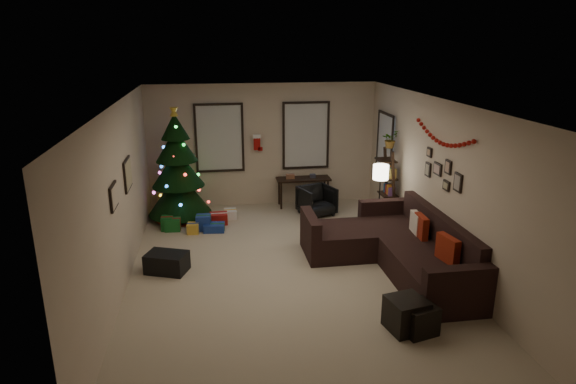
{
  "coord_description": "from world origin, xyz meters",
  "views": [
    {
      "loc": [
        -1.14,
        -7.27,
        3.6
      ],
      "look_at": [
        0.1,
        0.6,
        1.15
      ],
      "focal_mm": 31.13,
      "sensor_mm": 36.0,
      "label": 1
    }
  ],
  "objects_px": {
    "christmas_tree": "(178,172)",
    "sofa": "(397,249)",
    "desk_chair": "(317,201)",
    "bookshelf": "(389,189)",
    "desk": "(303,181)"
  },
  "relations": [
    {
      "from": "sofa",
      "to": "bookshelf",
      "type": "xyz_separation_m",
      "value": [
        0.5,
        1.85,
        0.45
      ]
    },
    {
      "from": "desk_chair",
      "to": "bookshelf",
      "type": "height_order",
      "value": "bookshelf"
    },
    {
      "from": "desk",
      "to": "bookshelf",
      "type": "xyz_separation_m",
      "value": [
        1.44,
        -1.48,
        0.19
      ]
    },
    {
      "from": "sofa",
      "to": "desk",
      "type": "relative_size",
      "value": 2.6
    },
    {
      "from": "sofa",
      "to": "desk_chair",
      "type": "bearing_deg",
      "value": 106.1
    },
    {
      "from": "desk_chair",
      "to": "bookshelf",
      "type": "bearing_deg",
      "value": -53.01
    },
    {
      "from": "desk_chair",
      "to": "christmas_tree",
      "type": "bearing_deg",
      "value": 155.58
    },
    {
      "from": "christmas_tree",
      "to": "desk_chair",
      "type": "distance_m",
      "value": 2.95
    },
    {
      "from": "christmas_tree",
      "to": "bookshelf",
      "type": "bearing_deg",
      "value": -14.21
    },
    {
      "from": "christmas_tree",
      "to": "sofa",
      "type": "xyz_separation_m",
      "value": [
        3.63,
        -2.89,
        -0.69
      ]
    },
    {
      "from": "christmas_tree",
      "to": "desk_chair",
      "type": "relative_size",
      "value": 3.82
    },
    {
      "from": "bookshelf",
      "to": "desk_chair",
      "type": "bearing_deg",
      "value": 147.0
    },
    {
      "from": "desk",
      "to": "bookshelf",
      "type": "height_order",
      "value": "bookshelf"
    },
    {
      "from": "desk",
      "to": "bookshelf",
      "type": "distance_m",
      "value": 2.07
    },
    {
      "from": "desk_chair",
      "to": "bookshelf",
      "type": "relative_size",
      "value": 0.4
    }
  ]
}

